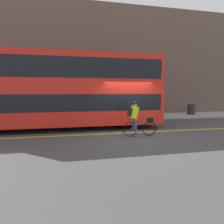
% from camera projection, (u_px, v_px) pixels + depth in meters
% --- Properties ---
extents(ground_plane, '(80.00, 80.00, 0.00)m').
position_uv_depth(ground_plane, '(131.00, 133.00, 8.57)').
color(ground_plane, '#424244').
extents(road_center_line, '(50.00, 0.14, 0.01)m').
position_uv_depth(road_center_line, '(131.00, 133.00, 8.58)').
color(road_center_line, yellow).
rests_on(road_center_line, ground_plane).
extents(sidewalk_curb, '(60.00, 2.52, 0.14)m').
position_uv_depth(sidewalk_curb, '(113.00, 117.00, 13.22)').
color(sidewalk_curb, '#A8A399').
rests_on(sidewalk_curb, ground_plane).
extents(building_facade, '(60.00, 0.30, 8.88)m').
position_uv_depth(building_facade, '(109.00, 61.00, 14.08)').
color(building_facade, brown).
rests_on(building_facade, ground_plane).
extents(bus, '(9.65, 2.61, 3.94)m').
position_uv_depth(bus, '(71.00, 89.00, 9.48)').
color(bus, black).
rests_on(bus, ground_plane).
extents(cyclist_on_bike, '(1.59, 0.32, 1.60)m').
position_uv_depth(cyclist_on_bike, '(136.00, 117.00, 7.82)').
color(cyclist_on_bike, black).
rests_on(cyclist_on_bike, ground_plane).
extents(trash_bin, '(0.59, 0.59, 0.81)m').
position_uv_depth(trash_bin, '(191.00, 110.00, 14.27)').
color(trash_bin, '#262628').
rests_on(trash_bin, sidewalk_curb).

